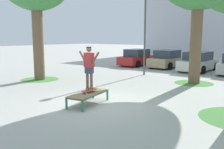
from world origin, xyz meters
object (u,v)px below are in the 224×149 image
Objects in this scene: skateboard at (89,90)px; car_white at (198,62)px; skate_box at (88,94)px; car_tan at (168,59)px; light_post at (145,18)px; car_red at (137,58)px; skater at (89,65)px.

car_white reaches higher than skateboard.
car_white is (0.16, 11.95, 0.15)m from skateboard.
skate_box is 12.95m from car_tan.
car_tan is 0.73× the size of light_post.
skateboard is at bearing -74.50° from light_post.
car_red is 2.85m from car_tan.
skater is 0.29× the size of light_post.
skater is at bearing -74.50° from light_post.
light_post is (-2.18, 7.89, 3.41)m from skate_box.
skateboard is 8.74m from light_post.
skater reaches higher than skate_box.
skateboard is 13.42m from car_red.
car_white is 5.69m from light_post.
light_post is (0.51, -4.77, 3.13)m from car_tan.
car_tan is at bearing 96.11° from light_post.
skater is 8.41m from light_post.
skater reaches higher than car_white.
skateboard is (-0.02, 0.09, 0.12)m from skate_box.
skateboard is at bearing -77.99° from car_tan.
skater is 0.40× the size of car_white.
skateboard is 0.19× the size of car_red.
skater reaches higher than car_red.
light_post reaches higher than car_red.
car_tan is (-2.67, 12.57, 0.15)m from skateboard.
skater reaches higher than car_tan.
car_red and car_white have the same top height.
light_post reaches higher than skate_box.
car_white is (0.14, 12.04, 0.28)m from skate_box.
skater is 0.40× the size of car_red.
light_post reaches higher than skater.
car_tan is (-2.67, 12.57, -0.84)m from skater.
light_post is at bearing -83.89° from car_tan.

